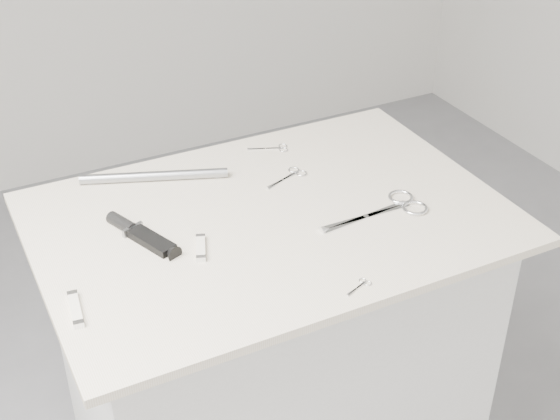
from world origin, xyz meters
name	(u,v)px	position (x,y,z in m)	size (l,w,h in m)	color
plinth	(272,373)	(0.00, 0.00, 0.45)	(0.90, 0.60, 0.90)	silver
display_board	(271,219)	(0.00, 0.00, 0.91)	(1.00, 0.70, 0.02)	beige
large_shears	(393,208)	(0.25, -0.10, 0.92)	(0.25, 0.11, 0.01)	silver
embroidery_scissors_a	(291,175)	(0.12, 0.13, 0.92)	(0.12, 0.07, 0.00)	silver
embroidery_scissors_b	(275,148)	(0.14, 0.27, 0.92)	(0.10, 0.06, 0.00)	silver
tiny_scissors	(361,286)	(0.04, -0.30, 0.92)	(0.06, 0.04, 0.00)	silver
sheathed_knife	(138,233)	(-0.28, 0.05, 0.93)	(0.10, 0.19, 0.02)	black
pocket_knife_a	(75,309)	(-0.46, -0.13, 0.93)	(0.03, 0.10, 0.01)	silver
pocket_knife_b	(201,248)	(-0.18, -0.05, 0.93)	(0.05, 0.09, 0.01)	silver
metal_rail	(154,176)	(-0.18, 0.25, 0.93)	(0.02, 0.02, 0.34)	gray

